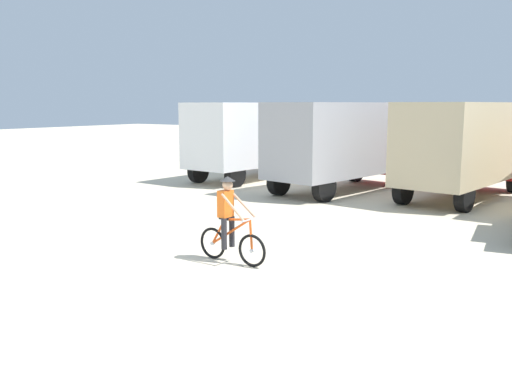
{
  "coord_description": "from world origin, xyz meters",
  "views": [
    {
      "loc": [
        7.94,
        -7.34,
        3.29
      ],
      "look_at": [
        0.4,
        4.17,
        1.1
      ],
      "focal_mm": 38.85,
      "sensor_mm": 36.0,
      "label": 1
    }
  ],
  "objects": [
    {
      "name": "box_truck_avon_van",
      "position": [
        -5.61,
        12.9,
        1.87
      ],
      "size": [
        2.89,
        6.91,
        3.35
      ],
      "color": "white",
      "rests_on": "ground"
    },
    {
      "name": "cyclist_orange_shirt",
      "position": [
        1.3,
        1.79,
        0.85
      ],
      "size": [
        1.73,
        0.52,
        1.82
      ],
      "color": "black",
      "rests_on": "ground"
    },
    {
      "name": "box_truck_tan_camper",
      "position": [
        3.42,
        12.58,
        1.87
      ],
      "size": [
        3.23,
        7.0,
        3.35
      ],
      "color": "#CCB78E",
      "rests_on": "ground"
    },
    {
      "name": "ground_plane",
      "position": [
        0.0,
        0.0,
        0.0
      ],
      "size": [
        120.0,
        120.0,
        0.0
      ],
      "primitive_type": "plane",
      "color": "beige"
    },
    {
      "name": "box_truck_grey_hauler",
      "position": [
        -0.89,
        11.86,
        1.87
      ],
      "size": [
        3.47,
        7.05,
        3.35
      ],
      "color": "#9E9EA3",
      "rests_on": "ground"
    }
  ]
}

